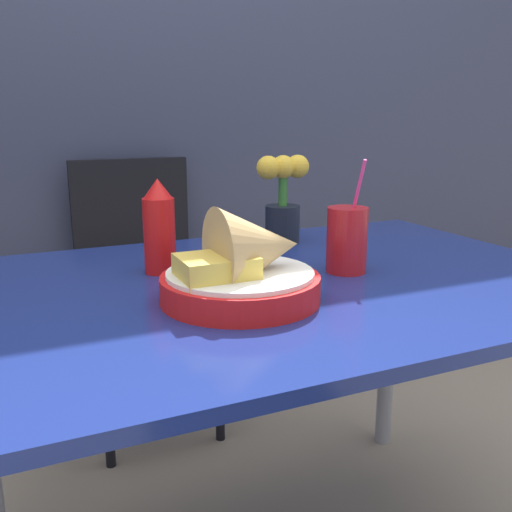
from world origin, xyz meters
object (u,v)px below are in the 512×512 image
chair_far_window (140,269)px  drink_cup (347,242)px  food_basket (247,268)px  ketchup_bottle (159,228)px  flower_vase (283,198)px

chair_far_window → drink_cup: drink_cup is taller
food_basket → ketchup_bottle: bearing=110.5°
chair_far_window → flower_vase: size_ratio=4.06×
drink_cup → ketchup_bottle: bearing=156.2°
flower_vase → food_basket: bearing=-124.6°
food_basket → flower_vase: size_ratio=1.27×
ketchup_bottle → drink_cup: size_ratio=0.83×
chair_far_window → drink_cup: 0.96m
chair_far_window → drink_cup: (0.24, -0.90, 0.26)m
chair_far_window → ketchup_bottle: 0.80m
food_basket → flower_vase: flower_vase is taller
food_basket → ketchup_bottle: size_ratio=1.44×
ketchup_bottle → flower_vase: bearing=22.8°
food_basket → ketchup_bottle: (-0.09, 0.24, 0.04)m
chair_far_window → ketchup_bottle: (-0.12, -0.74, 0.29)m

